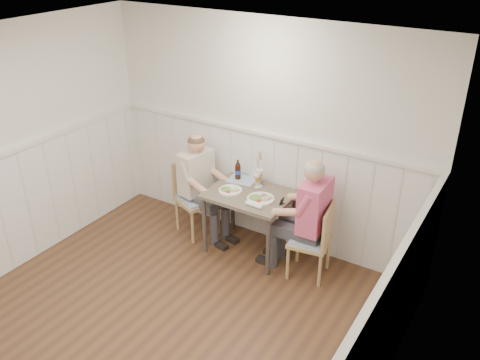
% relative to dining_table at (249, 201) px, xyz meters
% --- Properties ---
extents(ground_plane, '(4.50, 4.50, 0.00)m').
position_rel_dining_table_xyz_m(ground_plane, '(-0.06, -1.84, -0.65)').
color(ground_plane, '#482E1F').
extents(room_shell, '(4.04, 4.54, 2.60)m').
position_rel_dining_table_xyz_m(room_shell, '(-0.06, -1.84, 0.87)').
color(room_shell, silver).
rests_on(room_shell, ground).
extents(wainscot, '(4.00, 4.49, 1.34)m').
position_rel_dining_table_xyz_m(wainscot, '(-0.06, -1.15, 0.04)').
color(wainscot, white).
rests_on(wainscot, ground).
extents(dining_table, '(0.93, 0.70, 0.75)m').
position_rel_dining_table_xyz_m(dining_table, '(0.00, 0.00, 0.00)').
color(dining_table, brown).
rests_on(dining_table, ground).
extents(chair_right, '(0.46, 0.46, 0.86)m').
position_rel_dining_table_xyz_m(chair_right, '(0.83, -0.05, -0.18)').
color(chair_right, '#A87C54').
rests_on(chair_right, ground).
extents(chair_left, '(0.56, 0.56, 0.91)m').
position_rel_dining_table_xyz_m(chair_left, '(-0.79, 0.03, -0.16)').
color(chair_left, '#A87C54').
rests_on(chair_left, ground).
extents(man_in_pink, '(0.64, 0.44, 1.36)m').
position_rel_dining_table_xyz_m(man_in_pink, '(0.75, -0.02, -0.08)').
color(man_in_pink, '#3F3F47').
rests_on(man_in_pink, ground).
extents(diner_cream, '(0.65, 0.47, 1.30)m').
position_rel_dining_table_xyz_m(diner_cream, '(-0.73, 0.04, -0.11)').
color(diner_cream, '#3F3F47').
rests_on(diner_cream, ground).
extents(plate_man, '(0.30, 0.30, 0.08)m').
position_rel_dining_table_xyz_m(plate_man, '(0.17, -0.07, 0.13)').
color(plate_man, white).
rests_on(plate_man, dining_table).
extents(plate_diner, '(0.26, 0.26, 0.07)m').
position_rel_dining_table_xyz_m(plate_diner, '(-0.22, -0.08, 0.12)').
color(plate_diner, white).
rests_on(plate_diner, dining_table).
extents(beer_glass_a, '(0.08, 0.08, 0.21)m').
position_rel_dining_table_xyz_m(beer_glass_a, '(0.01, 0.20, 0.24)').
color(beer_glass_a, silver).
rests_on(beer_glass_a, dining_table).
extents(beer_glass_b, '(0.07, 0.07, 0.17)m').
position_rel_dining_table_xyz_m(beer_glass_b, '(0.00, 0.17, 0.21)').
color(beer_glass_b, silver).
rests_on(beer_glass_b, dining_table).
extents(beer_bottle, '(0.07, 0.07, 0.24)m').
position_rel_dining_table_xyz_m(beer_bottle, '(-0.29, 0.23, 0.21)').
color(beer_bottle, black).
rests_on(beer_bottle, dining_table).
extents(rolled_napkin, '(0.20, 0.05, 0.04)m').
position_rel_dining_table_xyz_m(rolled_napkin, '(0.19, -0.24, 0.12)').
color(rolled_napkin, white).
rests_on(rolled_napkin, dining_table).
extents(grass_vase, '(0.05, 0.05, 0.43)m').
position_rel_dining_table_xyz_m(grass_vase, '(-0.04, 0.24, 0.30)').
color(grass_vase, silver).
rests_on(grass_vase, dining_table).
extents(gingham_mat, '(0.35, 0.29, 0.01)m').
position_rel_dining_table_xyz_m(gingham_mat, '(-0.24, 0.24, 0.10)').
color(gingham_mat, '#4976AE').
rests_on(gingham_mat, dining_table).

